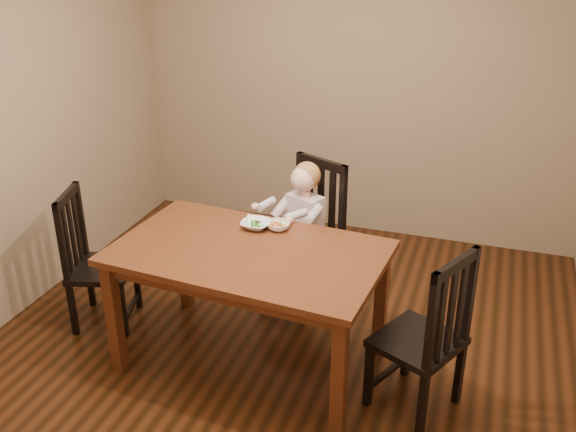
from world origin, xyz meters
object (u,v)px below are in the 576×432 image
(chair_right, at_px, (426,337))
(bowl_peas, at_px, (256,224))
(toddler, at_px, (303,221))
(chair_child, at_px, (308,237))
(bowl_veg, at_px, (278,226))
(dining_table, at_px, (249,263))
(chair_left, at_px, (94,262))

(chair_right, relative_size, bowl_peas, 5.50)
(chair_right, relative_size, toddler, 1.79)
(chair_child, xyz_separation_m, bowl_veg, (-0.05, -0.52, 0.32))
(chair_right, xyz_separation_m, bowl_veg, (-1.05, 0.44, 0.34))
(bowl_peas, xyz_separation_m, bowl_veg, (0.15, 0.03, 0.00))
(dining_table, relative_size, bowl_peas, 8.98)
(chair_child, distance_m, chair_right, 1.39)
(chair_left, bearing_deg, bowl_veg, 84.46)
(dining_table, relative_size, chair_child, 1.56)
(dining_table, bearing_deg, chair_right, -5.58)
(chair_child, distance_m, toddler, 0.16)
(dining_table, xyz_separation_m, chair_child, (0.13, 0.85, -0.20))
(chair_right, distance_m, bowl_peas, 1.31)
(chair_child, relative_size, chair_left, 1.10)
(chair_left, bearing_deg, chair_right, 69.02)
(toddler, bearing_deg, chair_left, 52.50)
(dining_table, bearing_deg, toddler, 82.53)
(chair_left, relative_size, chair_right, 0.95)
(bowl_veg, bearing_deg, toddler, 86.75)
(chair_right, xyz_separation_m, bowl_peas, (-1.20, 0.42, 0.34))
(chair_child, bearing_deg, chair_right, 160.53)
(chair_child, height_order, bowl_peas, chair_child)
(chair_left, distance_m, bowl_peas, 1.23)
(toddler, relative_size, bowl_peas, 3.07)
(chair_left, bearing_deg, bowl_peas, 84.54)
(chair_left, distance_m, bowl_veg, 1.37)
(chair_right, bearing_deg, bowl_veg, 92.69)
(chair_left, height_order, bowl_veg, chair_left)
(chair_right, relative_size, bowl_veg, 6.77)
(chair_right, height_order, bowl_veg, chair_right)
(bowl_peas, relative_size, bowl_veg, 1.23)
(chair_right, distance_m, toddler, 1.38)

